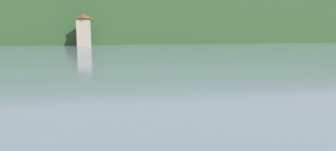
# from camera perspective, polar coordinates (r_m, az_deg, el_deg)

# --- Properties ---
(wooded_hillside) EXTENTS (352.00, 70.09, 45.45)m
(wooded_hillside) POSITION_cam_1_polar(r_m,az_deg,el_deg) (150.40, -6.94, 9.53)
(wooded_hillside) COLOR #2D4C28
(wooded_hillside) RESTS_ON ground_plane
(shore_building_westcentral) EXTENTS (4.44, 5.04, 10.35)m
(shore_building_westcentral) POSITION_cam_1_polar(r_m,az_deg,el_deg) (104.57, -15.17, 7.96)
(shore_building_westcentral) COLOR gray
(shore_building_westcentral) RESTS_ON ground_plane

